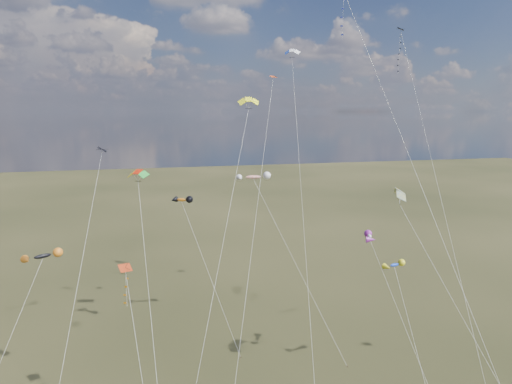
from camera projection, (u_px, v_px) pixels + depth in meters
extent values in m
cube|color=black|center=(401.00, 29.00, 60.47)|extent=(1.24, 1.27, 0.45)
cylinder|color=silver|center=(438.00, 188.00, 49.63)|extent=(5.75, 28.19, 37.96)
cylinder|color=silver|center=(430.00, 207.00, 37.31)|extent=(5.65, 23.81, 38.82)
cube|color=black|center=(102.00, 149.00, 41.33)|extent=(0.81, 0.89, 0.40)
cylinder|color=silver|center=(73.00, 307.00, 36.06)|extent=(4.67, 14.23, 23.75)
cube|color=#AD3113|center=(125.00, 268.00, 40.85)|extent=(1.31, 1.25, 0.49)
cylinder|color=silver|center=(138.00, 355.00, 38.83)|extent=(1.76, 7.14, 13.34)
cube|color=#D74512|center=(273.00, 77.00, 56.15)|extent=(0.91, 0.89, 0.25)
cylinder|color=silver|center=(255.00, 223.00, 47.55)|extent=(10.01, 21.24, 31.40)
cylinder|color=silver|center=(221.00, 248.00, 43.58)|extent=(10.65, 21.52, 28.53)
cylinder|color=silver|center=(301.00, 189.00, 54.80)|extent=(6.93, 28.94, 35.93)
cylinder|color=silver|center=(460.00, 305.00, 41.52)|extent=(6.57, 11.12, 19.52)
cylinder|color=silver|center=(151.00, 311.00, 37.76)|extent=(1.18, 12.67, 21.71)
ellipsoid|color=black|center=(43.00, 256.00, 47.94)|extent=(3.61, 2.65, 1.09)
cylinder|color=silver|center=(12.00, 331.00, 44.41)|extent=(4.80, 8.42, 12.15)
ellipsoid|color=orange|center=(182.00, 200.00, 54.94)|extent=(2.60, 2.38, 1.03)
cylinder|color=silver|center=(210.00, 276.00, 52.94)|extent=(5.38, 8.62, 16.66)
cube|color=#332316|center=(241.00, 357.00, 50.92)|extent=(0.10, 0.10, 0.12)
ellipsoid|color=white|center=(370.00, 236.00, 48.45)|extent=(1.47, 2.28, 0.83)
cylinder|color=silver|center=(401.00, 316.00, 45.34)|extent=(2.47, 9.73, 14.08)
ellipsoid|color=red|center=(253.00, 177.00, 57.05)|extent=(3.91, 1.36, 1.10)
cylinder|color=silver|center=(297.00, 265.00, 53.09)|extent=(7.11, 13.60, 19.08)
cube|color=#332316|center=(347.00, 366.00, 49.12)|extent=(0.10, 0.10, 0.12)
ellipsoid|color=blue|center=(394.00, 265.00, 47.31)|extent=(2.36, 1.35, 0.87)
cylinder|color=silver|center=(413.00, 335.00, 44.32)|extent=(0.35, 8.29, 11.45)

